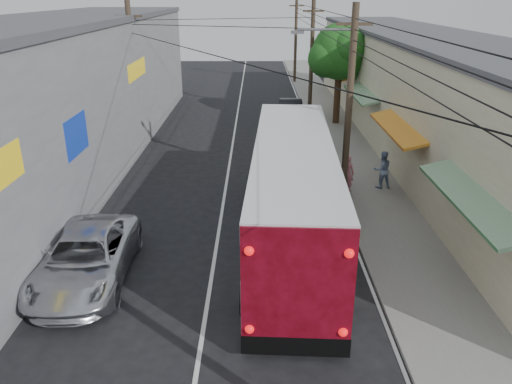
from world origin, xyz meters
TOP-DOWN VIEW (x-y plane):
  - sidewalk at (6.50, 20.00)m, footprint 3.00×80.00m
  - building_right at (10.99, 22.00)m, footprint 7.09×40.00m
  - building_left at (-8.50, 18.00)m, footprint 7.20×36.00m
  - utility_poles at (3.13, 20.33)m, footprint 11.80×45.28m
  - street_tree at (6.87, 26.02)m, footprint 4.40×4.00m
  - coach_bus at (2.67, 8.86)m, footprint 3.44×12.81m
  - jeepney at (-3.80, 6.18)m, footprint 2.78×5.65m
  - parked_suv at (3.80, 13.00)m, footprint 2.56×6.19m
  - parked_car_mid at (4.46, 20.00)m, footprint 2.10×4.20m
  - parked_car_far at (3.80, 27.00)m, footprint 1.59×4.43m
  - pedestrian_near at (5.40, 13.42)m, footprint 0.71×0.60m
  - pedestrian_far at (7.04, 13.84)m, footprint 0.93×0.78m

SIDE VIEW (x-z plane):
  - sidewalk at x=6.50m, z-range 0.00..0.12m
  - parked_car_mid at x=4.46m, z-range 0.00..1.37m
  - parked_car_far at x=3.80m, z-range 0.00..1.45m
  - jeepney at x=-3.80m, z-range 0.00..1.54m
  - parked_suv at x=3.80m, z-range 0.00..1.79m
  - pedestrian_near at x=5.40m, z-range 0.12..1.78m
  - pedestrian_far at x=7.04m, z-range 0.12..1.82m
  - coach_bus at x=2.67m, z-range 0.06..3.72m
  - building_right at x=10.99m, z-range 0.03..6.28m
  - building_left at x=-8.50m, z-range 0.03..7.28m
  - utility_poles at x=3.13m, z-range 0.13..8.13m
  - street_tree at x=6.87m, z-range 1.37..7.97m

